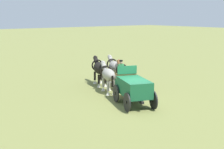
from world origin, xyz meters
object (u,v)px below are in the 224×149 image
object	(u,v)px
draft_horse_rear_off	(125,74)
draft_horse_lead_off	(115,67)
draft_horse_rear_near	(108,75)
draft_horse_lead_near	(99,68)
show_wagon	(133,87)

from	to	relation	value
draft_horse_rear_off	draft_horse_lead_off	distance (m)	2.60
draft_horse_rear_near	draft_horse_lead_near	distance (m)	2.58
draft_horse_rear_off	draft_horse_lead_near	world-z (taller)	draft_horse_lead_near
draft_horse_rear_near	draft_horse_lead_near	world-z (taller)	draft_horse_lead_near
show_wagon	draft_horse_rear_near	distance (m)	3.67
draft_horse_rear_off	draft_horse_lead_off	world-z (taller)	draft_horse_lead_off
draft_horse_rear_near	draft_horse_lead_off	size ratio (longest dim) A/B	0.96
show_wagon	draft_horse_lead_near	world-z (taller)	show_wagon
draft_horse_rear_off	draft_horse_rear_near	bearing A→B (deg)	67.74
draft_horse_lead_off	show_wagon	bearing A→B (deg)	152.37
draft_horse_lead_near	draft_horse_lead_off	size ratio (longest dim) A/B	0.97
draft_horse_rear_near	draft_horse_rear_off	world-z (taller)	draft_horse_rear_off
draft_horse_rear_off	draft_horse_lead_near	distance (m)	2.90
show_wagon	draft_horse_lead_off	size ratio (longest dim) A/B	1.88
show_wagon	draft_horse_rear_near	bearing A→B (deg)	-11.45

